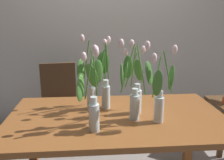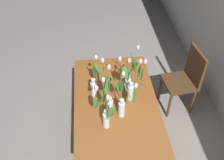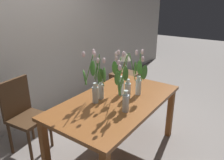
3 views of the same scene
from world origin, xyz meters
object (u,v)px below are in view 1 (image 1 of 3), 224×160
at_px(tulip_vase_5, 136,90).
at_px(tulip_vase_0, 161,98).
at_px(tulip_vase_4, 134,90).
at_px(dining_chair, 59,100).
at_px(tulip_vase_2, 91,87).
at_px(dining_table, 117,127).
at_px(tulip_vase_3, 104,81).
at_px(tulip_vase_1, 92,104).

bearing_deg(tulip_vase_5, tulip_vase_0, -54.32).
distance_m(tulip_vase_4, tulip_vase_5, 0.14).
bearing_deg(dining_chair, tulip_vase_2, -66.08).
bearing_deg(tulip_vase_2, dining_table, -37.98).
relative_size(tulip_vase_4, tulip_vase_5, 1.15).
xyz_separation_m(dining_table, tulip_vase_0, (0.28, -0.14, 0.27)).
relative_size(dining_table, tulip_vase_0, 3.01).
height_order(tulip_vase_4, tulip_vase_5, tulip_vase_4).
relative_size(tulip_vase_5, dining_chair, 0.53).
bearing_deg(tulip_vase_4, dining_chair, 122.37).
relative_size(tulip_vase_4, dining_chair, 0.61).
bearing_deg(tulip_vase_4, tulip_vase_5, 74.19).
relative_size(tulip_vase_3, tulip_vase_5, 1.13).
xyz_separation_m(dining_table, dining_chair, (-0.56, 0.99, -0.12)).
bearing_deg(tulip_vase_0, dining_table, 153.85).
bearing_deg(tulip_vase_5, dining_chair, 127.09).
xyz_separation_m(tulip_vase_0, tulip_vase_3, (-0.37, 0.32, 0.04)).
height_order(dining_table, dining_chair, dining_chair).
distance_m(tulip_vase_1, tulip_vase_3, 0.40).
bearing_deg(tulip_vase_1, tulip_vase_2, 91.77).
xyz_separation_m(tulip_vase_2, tulip_vase_5, (0.34, -0.10, -0.01)).
height_order(tulip_vase_0, dining_chair, tulip_vase_0).
bearing_deg(tulip_vase_4, tulip_vase_3, 127.00).
relative_size(dining_table, tulip_vase_3, 2.87).
distance_m(dining_table, tulip_vase_4, 0.34).
bearing_deg(tulip_vase_1, tulip_vase_4, 24.75).
bearing_deg(tulip_vase_3, dining_chair, 120.79).
bearing_deg(tulip_vase_2, tulip_vase_0, -31.32).
distance_m(tulip_vase_2, tulip_vase_4, 0.38).
bearing_deg(tulip_vase_3, tulip_vase_1, -103.90).
height_order(tulip_vase_2, tulip_vase_3, tulip_vase_2).
relative_size(tulip_vase_0, dining_chair, 0.57).
distance_m(dining_table, tulip_vase_3, 0.37).
distance_m(tulip_vase_0, tulip_vase_1, 0.47).
bearing_deg(tulip_vase_3, tulip_vase_0, -41.42).
height_order(tulip_vase_0, tulip_vase_1, tulip_vase_0).
relative_size(dining_table, dining_chair, 1.72).
distance_m(tulip_vase_4, dining_chair, 1.33).
relative_size(tulip_vase_0, tulip_vase_3, 0.95).
bearing_deg(dining_chair, dining_table, -60.31).
distance_m(tulip_vase_0, tulip_vase_3, 0.49).
xyz_separation_m(tulip_vase_0, tulip_vase_5, (-0.14, 0.19, -0.00)).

